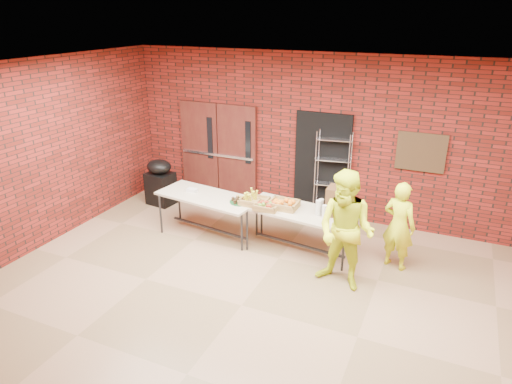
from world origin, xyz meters
TOP-DOWN VIEW (x-y plane):
  - room at (0.00, 0.00)m, footprint 8.08×7.08m
  - double_doors at (-2.20, 3.44)m, footprint 1.78×0.12m
  - dark_doorway at (0.10, 3.46)m, footprint 1.10×0.06m
  - bronze_plaque at (1.90, 3.45)m, footprint 0.85×0.04m
  - wire_rack at (0.36, 3.32)m, footprint 0.68×0.32m
  - table_left at (-1.52, 1.76)m, footprint 1.97×1.03m
  - table_right at (0.23, 1.82)m, footprint 1.97×1.01m
  - basket_bananas at (-0.59, 1.74)m, footprint 0.46×0.36m
  - basket_oranges at (-0.07, 1.81)m, footprint 0.48×0.38m
  - basket_apples at (-0.31, 1.64)m, footprint 0.41×0.32m
  - muffin_tray at (-0.84, 1.73)m, footprint 0.39×0.39m
  - napkin_box at (-1.88, 1.81)m, footprint 0.18×0.12m
  - coffee_dispenser at (0.84, 1.90)m, footprint 0.36×0.32m
  - cup_stack_front at (0.55, 1.75)m, footprint 0.09×0.09m
  - cup_stack_mid at (0.68, 1.69)m, footprint 0.07×0.07m
  - cup_stack_back at (0.57, 1.86)m, footprint 0.08×0.08m
  - covered_grill at (-3.17, 2.61)m, footprint 0.59×0.51m
  - volunteer_woman at (1.81, 1.99)m, footprint 0.62×0.51m
  - volunteer_man at (1.17, 1.10)m, footprint 1.02×0.87m

SIDE VIEW (x-z plane):
  - covered_grill at x=-3.17m, z-range 0.00..0.99m
  - table_left at x=-1.52m, z-range 0.32..1.10m
  - table_right at x=0.23m, z-range 0.32..1.10m
  - volunteer_woman at x=1.81m, z-range 0.00..1.47m
  - napkin_box at x=-1.88m, z-range 0.77..0.83m
  - muffin_tray at x=-0.84m, z-range 0.77..0.87m
  - basket_apples at x=-0.31m, z-range 0.77..0.90m
  - basket_bananas at x=-0.59m, z-range 0.77..0.91m
  - basket_oranges at x=-0.07m, z-range 0.77..0.92m
  - cup_stack_mid at x=0.68m, z-range 0.78..1.00m
  - wire_rack at x=0.36m, z-range 0.00..1.79m
  - cup_stack_back at x=0.57m, z-range 0.78..1.02m
  - cup_stack_front at x=0.55m, z-range 0.78..1.04m
  - volunteer_man at x=1.17m, z-range 0.00..1.83m
  - coffee_dispenser at x=0.84m, z-range 0.78..1.26m
  - dark_doorway at x=0.10m, z-range 0.00..2.10m
  - double_doors at x=-2.20m, z-range 0.00..2.10m
  - bronze_plaque at x=1.90m, z-range 1.20..1.90m
  - room at x=0.00m, z-range -0.04..3.24m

